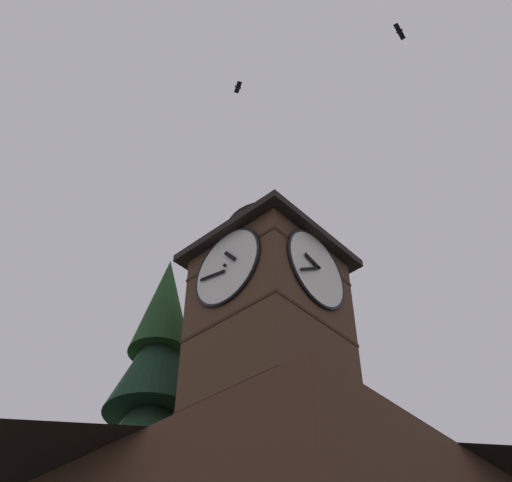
% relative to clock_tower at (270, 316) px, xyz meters
% --- Properties ---
extents(clock_tower, '(4.30, 4.30, 8.68)m').
position_rel_clock_tower_xyz_m(clock_tower, '(0.00, 0.00, 0.00)').
color(clock_tower, '#4C3323').
rests_on(clock_tower, building_main).
extents(flying_bird_high, '(0.74, 0.28, 0.14)m').
position_rel_clock_tower_xyz_m(flying_bird_high, '(-0.68, 5.90, 10.06)').
color(flying_bird_high, black).
extents(flying_bird_low, '(0.39, 0.51, 0.13)m').
position_rel_clock_tower_xyz_m(flying_bird_low, '(2.30, 0.67, 8.54)').
color(flying_bird_low, black).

